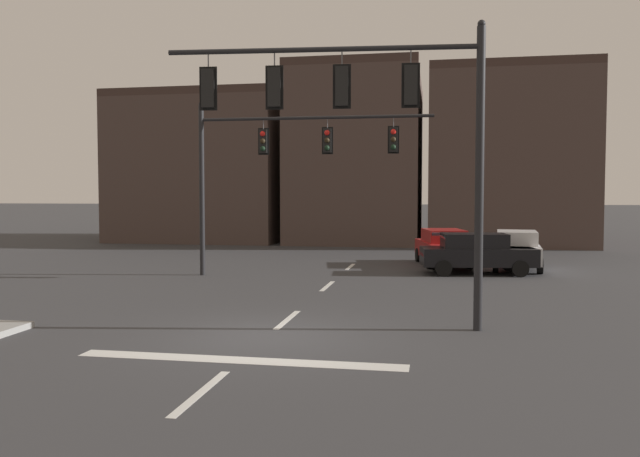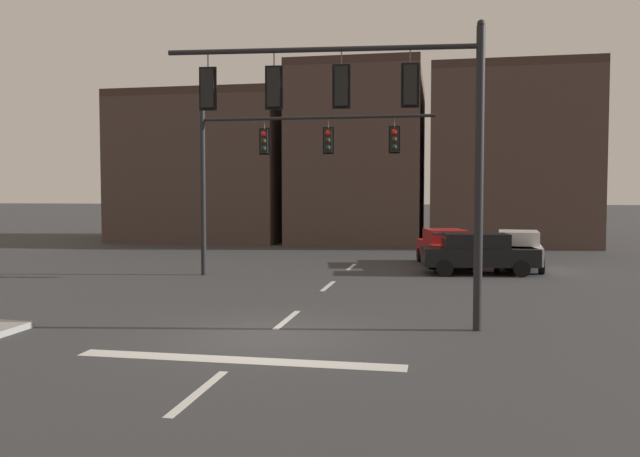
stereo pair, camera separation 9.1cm
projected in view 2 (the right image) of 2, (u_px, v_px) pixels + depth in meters
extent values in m
plane|color=#353538|center=(266.00, 337.00, 14.03)|extent=(400.00, 400.00, 0.00)
cube|color=silver|center=(238.00, 360.00, 12.06)|extent=(6.40, 0.50, 0.01)
cube|color=silver|center=(199.00, 392.00, 10.10)|extent=(0.16, 2.40, 0.01)
cube|color=silver|center=(287.00, 319.00, 15.99)|extent=(0.16, 2.40, 0.01)
cube|color=silver|center=(328.00, 286.00, 21.88)|extent=(0.16, 2.40, 0.01)
cube|color=silver|center=(352.00, 267.00, 27.77)|extent=(0.16, 2.40, 0.01)
cylinder|color=black|center=(479.00, 180.00, 14.52)|extent=(0.20, 0.20, 6.95)
cylinder|color=black|center=(321.00, 50.00, 14.71)|extent=(7.24, 0.75, 0.12)
sphere|color=black|center=(481.00, 24.00, 14.34)|extent=(0.18, 0.18, 0.18)
cylinder|color=#56565B|center=(410.00, 58.00, 14.53)|extent=(0.03, 0.03, 0.35)
cube|color=black|center=(410.00, 86.00, 14.56)|extent=(0.32, 0.27, 0.90)
sphere|color=red|center=(410.00, 74.00, 14.68)|extent=(0.20, 0.20, 0.20)
sphere|color=#2D2314|center=(410.00, 86.00, 14.69)|extent=(0.20, 0.20, 0.20)
sphere|color=black|center=(410.00, 99.00, 14.71)|extent=(0.20, 0.20, 0.20)
cube|color=black|center=(410.00, 85.00, 14.54)|extent=(0.42, 0.07, 1.02)
cylinder|color=#56565B|center=(341.00, 59.00, 14.68)|extent=(0.03, 0.03, 0.35)
cube|color=black|center=(341.00, 87.00, 14.71)|extent=(0.32, 0.27, 0.90)
sphere|color=red|center=(342.00, 75.00, 14.83)|extent=(0.20, 0.20, 0.20)
sphere|color=#2D2314|center=(342.00, 88.00, 14.84)|extent=(0.20, 0.20, 0.20)
sphere|color=black|center=(342.00, 100.00, 14.86)|extent=(0.20, 0.20, 0.20)
cube|color=black|center=(341.00, 87.00, 14.69)|extent=(0.42, 0.07, 1.02)
cylinder|color=#56565B|center=(274.00, 61.00, 14.83)|extent=(0.03, 0.03, 0.35)
cube|color=black|center=(274.00, 88.00, 14.87)|extent=(0.32, 0.27, 0.90)
sphere|color=red|center=(275.00, 77.00, 14.98)|extent=(0.20, 0.20, 0.20)
sphere|color=#2D2314|center=(275.00, 89.00, 15.00)|extent=(0.20, 0.20, 0.20)
sphere|color=black|center=(275.00, 101.00, 15.01)|extent=(0.20, 0.20, 0.20)
cube|color=black|center=(274.00, 88.00, 14.85)|extent=(0.42, 0.07, 1.02)
cylinder|color=#56565B|center=(208.00, 62.00, 14.99)|extent=(0.03, 0.03, 0.35)
cube|color=black|center=(208.00, 89.00, 15.02)|extent=(0.32, 0.27, 0.90)
sphere|color=red|center=(210.00, 78.00, 15.14)|extent=(0.20, 0.20, 0.20)
sphere|color=#2D2314|center=(210.00, 90.00, 15.15)|extent=(0.20, 0.20, 0.20)
sphere|color=black|center=(210.00, 102.00, 15.16)|extent=(0.20, 0.20, 0.20)
cube|color=black|center=(208.00, 89.00, 15.00)|extent=(0.42, 0.07, 1.02)
cylinder|color=black|center=(203.00, 191.00, 24.76)|extent=(0.20, 0.20, 6.60)
cylinder|color=black|center=(315.00, 118.00, 23.92)|extent=(8.89, 0.35, 0.12)
sphere|color=black|center=(202.00, 104.00, 24.59)|extent=(0.18, 0.18, 0.18)
cylinder|color=#56565B|center=(264.00, 125.00, 24.24)|extent=(0.03, 0.03, 0.35)
cube|color=black|center=(264.00, 141.00, 24.27)|extent=(0.31, 0.25, 0.90)
sphere|color=red|center=(264.00, 134.00, 24.13)|extent=(0.20, 0.20, 0.20)
sphere|color=#2D2314|center=(264.00, 141.00, 24.15)|extent=(0.20, 0.20, 0.20)
sphere|color=black|center=(264.00, 149.00, 24.16)|extent=(0.20, 0.20, 0.20)
cube|color=black|center=(265.00, 141.00, 24.29)|extent=(0.42, 0.04, 1.02)
cylinder|color=#56565B|center=(328.00, 124.00, 23.85)|extent=(0.03, 0.03, 0.35)
cube|color=black|center=(328.00, 141.00, 23.88)|extent=(0.31, 0.25, 0.90)
sphere|color=red|center=(328.00, 133.00, 23.74)|extent=(0.20, 0.20, 0.20)
sphere|color=#2D2314|center=(328.00, 140.00, 23.76)|extent=(0.20, 0.20, 0.20)
sphere|color=black|center=(328.00, 148.00, 23.77)|extent=(0.20, 0.20, 0.20)
cube|color=black|center=(328.00, 141.00, 23.90)|extent=(0.42, 0.04, 1.02)
cylinder|color=#56565B|center=(394.00, 123.00, 23.46)|extent=(0.03, 0.03, 0.35)
cube|color=black|center=(394.00, 140.00, 23.49)|extent=(0.31, 0.25, 0.90)
sphere|color=red|center=(394.00, 132.00, 23.35)|extent=(0.20, 0.20, 0.20)
sphere|color=#2D2314|center=(394.00, 139.00, 23.37)|extent=(0.20, 0.20, 0.20)
sphere|color=black|center=(394.00, 147.00, 23.38)|extent=(0.20, 0.20, 0.20)
cube|color=black|center=(394.00, 140.00, 23.51)|extent=(0.42, 0.04, 1.02)
cube|color=black|center=(479.00, 257.00, 25.13)|extent=(4.59, 2.32, 0.70)
cube|color=black|center=(475.00, 241.00, 25.11)|extent=(2.64, 1.89, 0.56)
cube|color=#2D3842|center=(495.00, 241.00, 25.06)|extent=(0.43, 1.54, 0.47)
cube|color=#2D3842|center=(445.00, 241.00, 25.18)|extent=(0.40, 1.54, 0.46)
cylinder|color=black|center=(511.00, 264.00, 25.91)|extent=(0.66, 0.30, 0.64)
cylinder|color=black|center=(522.00, 269.00, 24.21)|extent=(0.66, 0.30, 0.64)
cylinder|color=black|center=(439.00, 264.00, 26.09)|extent=(0.66, 0.30, 0.64)
cylinder|color=black|center=(445.00, 268.00, 24.39)|extent=(0.66, 0.30, 0.64)
sphere|color=silver|center=(531.00, 254.00, 25.57)|extent=(0.16, 0.16, 0.16)
sphere|color=silver|center=(539.00, 257.00, 24.42)|extent=(0.16, 0.16, 0.16)
cube|color=maroon|center=(423.00, 254.00, 25.26)|extent=(0.21, 1.36, 0.12)
cube|color=silver|center=(518.00, 253.00, 26.77)|extent=(2.20, 4.55, 0.70)
cube|color=silver|center=(518.00, 238.00, 26.88)|extent=(1.82, 2.60, 0.56)
cube|color=#2D3842|center=(519.00, 239.00, 26.14)|extent=(1.54, 0.39, 0.47)
cube|color=#2D3842|center=(518.00, 236.00, 28.00)|extent=(1.53, 0.36, 0.46)
cylinder|color=black|center=(541.00, 266.00, 25.16)|extent=(0.28, 0.66, 0.64)
cylinder|color=black|center=(497.00, 265.00, 25.63)|extent=(0.28, 0.66, 0.64)
cylinder|color=black|center=(537.00, 259.00, 27.95)|extent=(0.28, 0.66, 0.64)
cylinder|color=black|center=(497.00, 258.00, 28.42)|extent=(0.28, 0.66, 0.64)
sphere|color=silver|center=(535.00, 257.00, 24.51)|extent=(0.16, 0.16, 0.16)
sphere|color=silver|center=(504.00, 256.00, 24.83)|extent=(0.16, 0.16, 0.16)
cube|color=maroon|center=(517.00, 247.00, 28.86)|extent=(1.37, 0.17, 0.12)
cube|color=#A81E1E|center=(444.00, 250.00, 28.32)|extent=(2.60, 4.66, 0.70)
cube|color=#A81E1E|center=(445.00, 236.00, 28.14)|extent=(2.04, 2.72, 0.56)
cube|color=#2D3842|center=(442.00, 235.00, 28.90)|extent=(1.54, 0.53, 0.47)
cube|color=#2D3842|center=(451.00, 238.00, 26.97)|extent=(1.53, 0.50, 0.46)
cylinder|color=black|center=(420.00, 255.00, 29.79)|extent=(0.34, 0.67, 0.64)
cylinder|color=black|center=(456.00, 255.00, 29.80)|extent=(0.34, 0.67, 0.64)
cylinder|color=black|center=(431.00, 262.00, 26.89)|extent=(0.34, 0.67, 0.64)
cylinder|color=black|center=(471.00, 262.00, 26.90)|extent=(0.34, 0.67, 0.64)
sphere|color=silver|center=(423.00, 245.00, 30.49)|extent=(0.16, 0.16, 0.16)
sphere|color=silver|center=(447.00, 245.00, 30.50)|extent=(0.16, 0.16, 0.16)
cube|color=maroon|center=(455.00, 252.00, 26.14)|extent=(1.35, 0.30, 0.12)
cube|color=#473833|center=(211.00, 173.00, 44.96)|extent=(11.29, 10.16, 9.44)
cube|color=#3A2B26|center=(184.00, 91.00, 40.00)|extent=(11.29, 0.60, 0.50)
cube|color=#473833|center=(362.00, 161.00, 44.02)|extent=(8.32, 12.29, 10.96)
cube|color=#3A2B26|center=(350.00, 60.00, 37.98)|extent=(8.32, 0.60, 0.50)
cube|color=#473833|center=(506.00, 163.00, 42.20)|extent=(9.75, 12.16, 10.46)
cube|color=#3A2B26|center=(518.00, 62.00, 36.24)|extent=(9.75, 0.60, 0.50)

